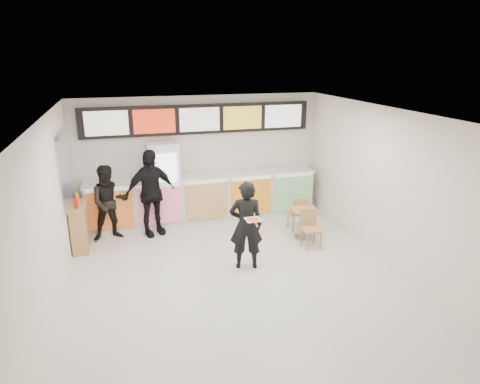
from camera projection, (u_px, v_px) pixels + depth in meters
name	position (u px, v px, depth m)	size (l,w,h in m)	color
floor	(238.00, 280.00, 7.81)	(7.00, 7.00, 0.00)	beige
ceiling	(237.00, 114.00, 6.89)	(7.00, 7.00, 0.00)	white
wall_back	(200.00, 157.00, 10.55)	(6.00, 6.00, 0.00)	silver
wall_left	(50.00, 220.00, 6.57)	(7.00, 7.00, 0.00)	silver
wall_right	(389.00, 188.00, 8.13)	(7.00, 7.00, 0.00)	silver
service_counter	(204.00, 198.00, 10.46)	(5.56, 0.77, 1.14)	silver
menu_board	(199.00, 119.00, 10.18)	(5.50, 0.14, 0.70)	black
drinks_fridge	(164.00, 184.00, 10.10)	(0.70, 0.67, 2.00)	white
mirror_panel	(65.00, 166.00, 8.74)	(0.01, 2.00, 1.50)	#B2B7BF
customer_main	(246.00, 225.00, 8.03)	(0.63, 0.41, 1.73)	black
customer_left	(110.00, 203.00, 9.31)	(0.82, 0.64, 1.68)	black
customer_mid	(150.00, 193.00, 9.50)	(1.16, 0.48, 1.97)	black
pizza_slice	(253.00, 219.00, 7.52)	(0.36, 0.36, 0.02)	beige
cafe_table	(304.00, 218.00, 9.45)	(0.60, 1.43, 0.82)	tan
condiment_ledge	(80.00, 226.00, 8.93)	(0.35, 0.87, 1.16)	tan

